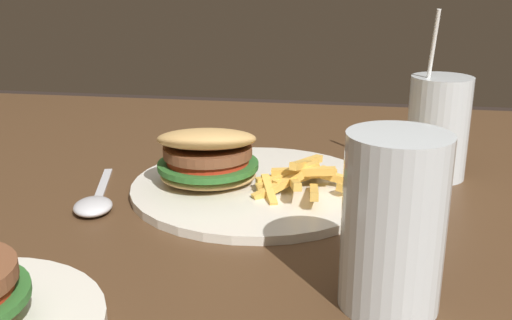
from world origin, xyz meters
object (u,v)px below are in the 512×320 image
(meal_plate_near, at_px, (236,173))
(spoon, at_px, (94,204))
(beer_glass, at_px, (393,225))
(juice_glass, at_px, (438,130))

(meal_plate_near, height_order, spoon, meal_plate_near)
(meal_plate_near, relative_size, spoon, 1.77)
(beer_glass, distance_m, juice_glass, 0.33)
(spoon, bearing_deg, meal_plate_near, 103.13)
(meal_plate_near, bearing_deg, spoon, 28.87)
(meal_plate_near, xyz_separation_m, beer_glass, (-0.17, 0.23, 0.04))
(beer_glass, xyz_separation_m, juice_glass, (-0.07, -0.32, -0.01))
(juice_glass, xyz_separation_m, spoon, (0.39, 0.18, -0.05))
(beer_glass, xyz_separation_m, spoon, (0.31, -0.15, -0.06))
(meal_plate_near, xyz_separation_m, spoon, (0.15, 0.08, -0.02))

